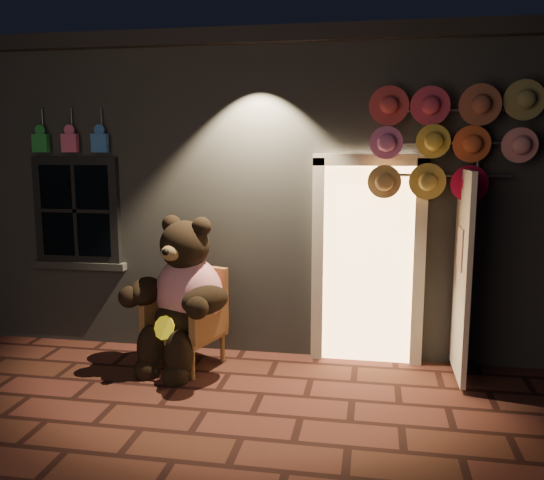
# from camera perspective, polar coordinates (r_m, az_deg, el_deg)

# --- Properties ---
(ground) EXTENTS (60.00, 60.00, 0.00)m
(ground) POSITION_cam_1_polar(r_m,az_deg,el_deg) (5.24, -6.63, -16.39)
(ground) COLOR #51251F
(ground) RESTS_ON ground
(shop_building) EXTENTS (7.30, 5.95, 3.51)m
(shop_building) POSITION_cam_1_polar(r_m,az_deg,el_deg) (8.64, 0.74, 5.74)
(shop_building) COLOR slate
(shop_building) RESTS_ON ground
(wicker_armchair) EXTENTS (0.85, 0.81, 1.02)m
(wicker_armchair) POSITION_cam_1_polar(r_m,az_deg,el_deg) (6.13, -8.17, -7.50)
(wicker_armchair) COLOR #A0713E
(wicker_armchair) RESTS_ON ground
(teddy_bear) EXTENTS (1.13, 1.05, 1.63)m
(teddy_bear) POSITION_cam_1_polar(r_m,az_deg,el_deg) (5.96, -8.84, -5.59)
(teddy_bear) COLOR #B91337
(teddy_bear) RESTS_ON ground
(hat_rack) EXTENTS (1.61, 0.22, 2.84)m
(hat_rack) POSITION_cam_1_polar(r_m,az_deg,el_deg) (5.84, 17.02, 9.22)
(hat_rack) COLOR #59595E
(hat_rack) RESTS_ON ground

